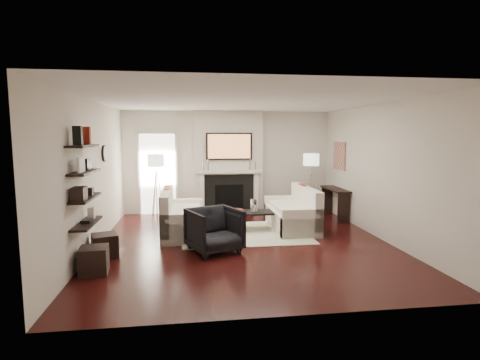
{
  "coord_description": "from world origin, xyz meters",
  "views": [
    {
      "loc": [
        -1.02,
        -6.96,
        2.06
      ],
      "look_at": [
        0.0,
        0.6,
        1.15
      ],
      "focal_mm": 28.0,
      "sensor_mm": 36.0,
      "label": 1
    }
  ],
  "objects": [
    {
      "name": "room_envelope",
      "position": [
        0.0,
        0.0,
        1.35
      ],
      "size": [
        6.0,
        6.0,
        6.0
      ],
      "color": "black",
      "rests_on": "ground"
    },
    {
      "name": "chimney_breast",
      "position": [
        0.0,
        2.88,
        1.35
      ],
      "size": [
        1.8,
        0.25,
        2.7
      ],
      "primitive_type": "cube",
      "color": "silver",
      "rests_on": "floor"
    },
    {
      "name": "fireplace_surround",
      "position": [
        0.0,
        2.74,
        0.52
      ],
      "size": [
        1.3,
        0.02,
        1.04
      ],
      "primitive_type": "cube",
      "color": "black",
      "rests_on": "floor"
    },
    {
      "name": "firebox",
      "position": [
        0.0,
        2.73,
        0.45
      ],
      "size": [
        0.75,
        0.02,
        0.65
      ],
      "primitive_type": "cube",
      "color": "black",
      "rests_on": "floor"
    },
    {
      "name": "mantel_pilaster_l",
      "position": [
        -0.72,
        2.71,
        0.55
      ],
      "size": [
        0.12,
        0.08,
        1.1
      ],
      "primitive_type": "cube",
      "color": "white",
      "rests_on": "floor"
    },
    {
      "name": "mantel_pilaster_r",
      "position": [
        0.72,
        2.71,
        0.55
      ],
      "size": [
        0.12,
        0.08,
        1.1
      ],
      "primitive_type": "cube",
      "color": "white",
      "rests_on": "floor"
    },
    {
      "name": "mantel_shelf",
      "position": [
        0.0,
        2.69,
        1.12
      ],
      "size": [
        1.7,
        0.18,
        0.07
      ],
      "primitive_type": "cube",
      "color": "white",
      "rests_on": "chimney_breast"
    },
    {
      "name": "tv_body",
      "position": [
        0.0,
        2.71,
        1.78
      ],
      "size": [
        1.2,
        0.06,
        0.7
      ],
      "primitive_type": "cube",
      "color": "black",
      "rests_on": "chimney_breast"
    },
    {
      "name": "tv_screen",
      "position": [
        0.0,
        2.68,
        1.78
      ],
      "size": [
        1.1,
        0.0,
        0.62
      ],
      "primitive_type": "cube",
      "color": "#BF723F",
      "rests_on": "tv_body"
    },
    {
      "name": "candlestick_l_tall",
      "position": [
        -0.55,
        2.7,
        1.3
      ],
      "size": [
        0.04,
        0.04,
        0.3
      ],
      "primitive_type": "cylinder",
      "color": "silver",
      "rests_on": "mantel_shelf"
    },
    {
      "name": "candlestick_l_short",
      "position": [
        -0.68,
        2.7,
        1.27
      ],
      "size": [
        0.04,
        0.04,
        0.24
      ],
      "primitive_type": "cylinder",
      "color": "silver",
      "rests_on": "mantel_shelf"
    },
    {
      "name": "candlestick_r_tall",
      "position": [
        0.55,
        2.7,
        1.3
      ],
      "size": [
        0.04,
        0.04,
        0.3
      ],
      "primitive_type": "cylinder",
      "color": "silver",
      "rests_on": "mantel_shelf"
    },
    {
      "name": "candlestick_r_short",
      "position": [
        0.68,
        2.7,
        1.27
      ],
      "size": [
        0.04,
        0.04,
        0.24
      ],
      "primitive_type": "cylinder",
      "color": "silver",
      "rests_on": "mantel_shelf"
    },
    {
      "name": "hallway_panel",
      "position": [
        -1.85,
        2.98,
        1.05
      ],
      "size": [
        0.9,
        0.02,
        2.1
      ],
      "primitive_type": "cube",
      "color": "white",
      "rests_on": "floor"
    },
    {
      "name": "door_trim_l",
      "position": [
        -2.33,
        2.96,
        1.05
      ],
      "size": [
        0.06,
        0.06,
        2.16
      ],
      "primitive_type": "cube",
      "color": "white",
      "rests_on": "floor"
    },
    {
      "name": "door_trim_r",
      "position": [
        -1.37,
        2.96,
        1.05
      ],
      "size": [
        0.06,
        0.06,
        2.16
      ],
      "primitive_type": "cube",
      "color": "white",
      "rests_on": "floor"
    },
    {
      "name": "door_trim_top",
      "position": [
        -1.85,
        2.96,
        2.13
      ],
      "size": [
        1.02,
        0.06,
        0.06
      ],
      "primitive_type": "cube",
      "color": "white",
      "rests_on": "wall_back"
    },
    {
      "name": "rug",
      "position": [
        0.11,
        0.68,
        0.01
      ],
      "size": [
        2.6,
        2.0,
        0.01
      ],
      "primitive_type": "cube",
      "color": "beige",
      "rests_on": "floor"
    },
    {
      "name": "loveseat_left_base",
      "position": [
        -1.17,
        0.84,
        0.21
      ],
      "size": [
        0.85,
        1.8,
        0.42
      ],
      "primitive_type": "cube",
      "color": "white",
      "rests_on": "floor"
    },
    {
      "name": "loveseat_left_back",
      "position": [
        -1.51,
        0.84,
        0.53
      ],
      "size": [
        0.18,
        1.8,
        0.8
      ],
      "primitive_type": "cube",
      "color": "white",
      "rests_on": "floor"
    },
    {
      "name": "loveseat_left_arm_n",
      "position": [
        -1.17,
        0.03,
        0.3
      ],
      "size": [
        0.85,
        0.18,
        0.6
      ],
      "primitive_type": "cube",
      "color": "white",
      "rests_on": "floor"
    },
    {
      "name": "loveseat_left_arm_s",
      "position": [
        -1.17,
        1.65,
        0.3
      ],
      "size": [
        0.85,
        0.18,
        0.6
      ],
      "primitive_type": "cube",
      "color": "white",
      "rests_on": "floor"
    },
    {
      "name": "loveseat_left_cushion",
      "position": [
        -1.12,
        0.84,
        0.47
      ],
      "size": [
        0.63,
        1.44,
        0.1
      ],
      "primitive_type": "cube",
      "color": "white",
      "rests_on": "loveseat_left_base"
    },
    {
      "name": "pillow_left_orange",
      "position": [
        -1.51,
        1.14,
        0.73
      ],
      "size": [
        0.1,
        0.42,
        0.42
      ],
      "primitive_type": "cube",
      "color": "maroon",
      "rests_on": "loveseat_left_cushion"
    },
    {
      "name": "pillow_left_charcoal",
      "position": [
        -1.51,
        0.54,
        0.72
      ],
      "size": [
        0.1,
        0.4,
        0.4
      ],
      "primitive_type": "cube",
      "color": "black",
      "rests_on": "loveseat_left_cushion"
    },
    {
      "name": "loveseat_right_base",
      "position": [
        1.2,
        0.98,
        0.21
      ],
      "size": [
        0.85,
        1.8,
        0.42
      ],
      "primitive_type": "cube",
      "color": "white",
      "rests_on": "floor"
    },
    {
      "name": "loveseat_right_back",
      "position": [
        1.53,
        0.98,
        0.53
      ],
      "size": [
        0.18,
        1.8,
        0.8
      ],
      "primitive_type": "cube",
      "color": "white",
      "rests_on": "floor"
    },
    {
      "name": "loveseat_right_arm_n",
      "position": [
        1.2,
        0.17,
        0.3
      ],
      "size": [
        0.85,
        0.18,
        0.6
      ],
      "primitive_type": "cube",
      "color": "white",
      "rests_on": "floor"
    },
    {
      "name": "loveseat_right_arm_s",
      "position": [
        1.2,
        1.79,
        0.3
      ],
      "size": [
        0.85,
        0.18,
        0.6
      ],
      "primitive_type": "cube",
      "color": "white",
      "rests_on": "floor"
    },
    {
      "name": "loveseat_right_cushion",
      "position": [
        1.15,
        0.98,
        0.47
      ],
      "size": [
        0.63,
        1.44,
        0.1
      ],
      "primitive_type": "cube",
      "color": "white",
      "rests_on": "loveseat_right_base"
    },
    {
      "name": "pillow_right_orange",
      "position": [
        1.53,
        1.28,
        0.73
      ],
      "size": [
        0.1,
        0.42,
        0.42
      ],
      "primitive_type": "cube",
      "color": "maroon",
      "rests_on": "loveseat_right_cushion"
    },
    {
      "name": "pillow_right_charcoal",
      "position": [
        1.53,
        0.68,
        0.72
      ],
      "size": [
        0.1,
        0.4,
        0.4
      ],
      "primitive_type": "cube",
      "color": "black",
      "rests_on": "loveseat_right_cushion"
    },
    {
      "name": "coffee_table",
      "position": [
        0.2,
        0.91,
        0.4
      ],
      "size": [
        1.1,
        0.55,
        0.04
      ],
      "primitive_type": "cube",
      "color": "black",
      "rests_on": "floor"
    },
    {
      "name": "coffee_leg_nw",
      "position": [
        -0.3,
        0.69,
        0.19
      ],
      "size": [
        0.02,
        0.02,
        0.38
      ],
      "primitive_type": "cylinder",
      "color": "silver",
      "rests_on": "floor"
    },
    {
      "name": "coffee_leg_ne",
      "position": [
        0.7,
        0.69,
        0.19
      ],
      "size": [
        0.02,
        0.02,
        0.38
      ],
      "primitive_type": "cylinder",
      "color": "silver",
      "rests_on": "floor"
    },
    {
      "name": "coffee_leg_sw",
      "position": [
        -0.3,
        1.13,
        0.19
      ],
      "size": [
        0.02,
        0.02,
        0.38
      ],
      "primitive_type": "cylinder",
      "color": "silver",
      "rests_on": "floor"
    },
    {
      "name": "coffee_leg_se",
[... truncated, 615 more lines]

